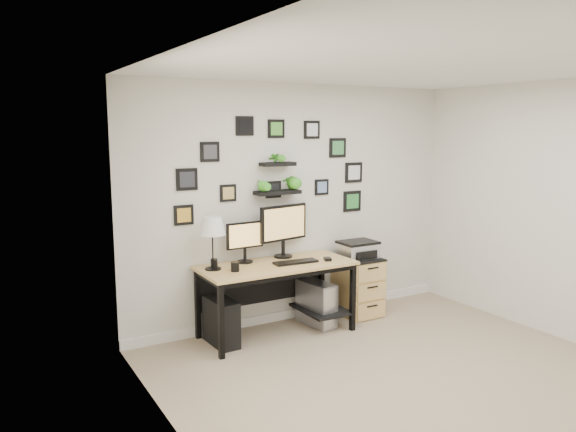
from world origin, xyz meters
TOP-DOWN VIEW (x-y plane):
  - room at (0.00, 1.98)m, footprint 4.00×4.00m
  - desk at (-0.43, 1.67)m, footprint 1.60×0.70m
  - monitor_left at (-0.72, 1.84)m, footprint 0.42×0.17m
  - monitor_right at (-0.26, 1.85)m, footprint 0.61×0.23m
  - keyboard at (-0.28, 1.56)m, footprint 0.47×0.18m
  - mouse at (0.07, 1.50)m, footprint 0.10×0.12m
  - table_lamp at (-1.12, 1.74)m, footprint 0.26×0.26m
  - mug at (-0.96, 1.56)m, footprint 0.08×0.08m
  - pen_cup at (-1.08, 1.80)m, footprint 0.07×0.07m
  - pc_tower_black at (-1.08, 1.66)m, footprint 0.23×0.47m
  - pc_tower_grey at (0.04, 1.66)m, footprint 0.27×0.50m
  - file_cabinet at (0.65, 1.72)m, footprint 0.43×0.53m
  - printer at (0.63, 1.72)m, footprint 0.41×0.34m
  - wall_decor at (-0.26, 1.93)m, footprint 2.29×0.18m

SIDE VIEW (x-z plane):
  - room at x=0.00m, z-range -1.95..2.05m
  - pc_tower_black at x=-1.08m, z-range 0.00..0.46m
  - pc_tower_grey at x=0.04m, z-range 0.00..0.48m
  - file_cabinet at x=0.65m, z-range 0.00..0.67m
  - desk at x=-0.43m, z-range 0.25..1.00m
  - keyboard at x=-0.28m, z-range 0.75..0.77m
  - mouse at x=0.07m, z-range 0.75..0.78m
  - printer at x=0.63m, z-range 0.67..0.86m
  - pen_cup at x=-1.08m, z-range 0.75..0.84m
  - mug at x=-0.96m, z-range 0.75..0.84m
  - monitor_left at x=-0.72m, z-range 0.79..1.21m
  - monitor_right at x=-0.26m, z-range 0.80..1.37m
  - table_lamp at x=-1.12m, z-range 0.91..1.43m
  - wall_decor at x=-0.26m, z-range 1.11..2.20m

